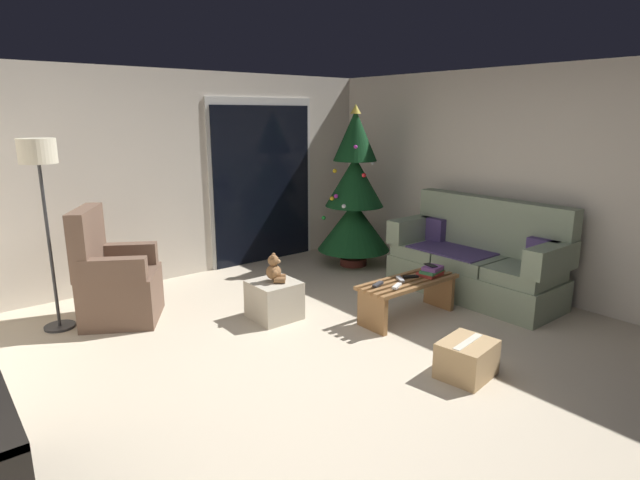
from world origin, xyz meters
The scene contains 19 objects.
ground_plane centered at (0.00, 0.00, 0.00)m, with size 7.00×7.00×0.00m, color beige.
wall_back centered at (0.00, 3.06, 1.25)m, with size 5.72×0.12×2.50m, color beige.
wall_right centered at (2.86, 0.00, 1.25)m, with size 0.12×6.00×2.50m, color beige.
patio_door_frame centered at (1.23, 2.99, 1.10)m, with size 1.60×0.02×2.20m, color silver.
patio_door_glass centered at (1.23, 2.97, 1.05)m, with size 1.50×0.02×2.10m, color black.
couch centered at (2.32, 0.29, 0.40)m, with size 0.80×1.95×1.08m.
coffee_table centered at (1.20, 0.30, 0.26)m, with size 1.10×0.40×0.40m.
remote_silver centered at (1.13, 0.35, 0.41)m, with size 0.04×0.16×0.02m, color #ADADB2.
remote_black centered at (1.27, 0.34, 0.41)m, with size 0.04×0.16×0.02m, color black.
remote_graphite centered at (0.85, 0.38, 0.41)m, with size 0.04×0.16×0.02m, color #333338.
remote_white centered at (0.95, 0.23, 0.41)m, with size 0.04×0.16×0.02m, color silver.
book_stack centered at (1.48, 0.25, 0.44)m, with size 0.28×0.23×0.10m.
cell_phone centered at (1.48, 0.26, 0.50)m, with size 0.07×0.14×0.01m, color black.
christmas_tree centered at (2.03, 2.01, 0.93)m, with size 0.96×0.96×2.11m.
armchair centered at (-1.08, 2.06, 0.40)m, with size 0.94×0.94×1.13m.
floor_lamp centered at (-1.59, 2.21, 1.51)m, with size 0.32×0.32×1.78m.
ottoman centered at (0.16, 1.13, 0.19)m, with size 0.44×0.44×0.38m, color #B2A893.
teddy_bear_chestnut centered at (0.17, 1.12, 0.50)m, with size 0.22×0.21×0.29m.
cardboard_box_taped_mid_floor centered at (0.67, -0.79, 0.14)m, with size 0.47×0.41×0.29m.
Camera 1 is at (-2.50, -2.92, 1.99)m, focal length 28.85 mm.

